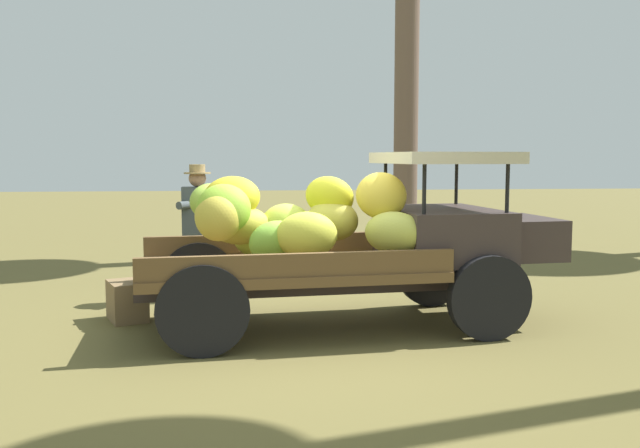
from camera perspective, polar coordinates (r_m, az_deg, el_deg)
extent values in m
plane|color=brown|center=(7.10, -0.99, -9.11)|extent=(60.00, 60.00, 0.00)
cube|color=#392E2C|center=(7.16, 0.79, -5.08)|extent=(4.02, 0.80, 0.16)
cylinder|color=black|center=(8.33, 9.42, -3.97)|extent=(0.86, 0.22, 0.85)
cylinder|color=black|center=(6.89, 14.19, -6.10)|extent=(0.86, 0.22, 0.85)
cylinder|color=black|center=(7.80, -10.26, -4.65)|extent=(0.86, 0.22, 0.85)
cylinder|color=black|center=(6.23, -9.94, -7.26)|extent=(0.86, 0.22, 0.85)
cube|color=brown|center=(7.04, -2.80, -3.77)|extent=(3.14, 1.98, 0.10)
cube|color=brown|center=(7.80, -3.69, -1.66)|extent=(3.00, 0.35, 0.22)
cube|color=brown|center=(6.24, -1.69, -3.50)|extent=(3.00, 0.35, 0.22)
cube|color=#392E2C|center=(7.44, 10.24, -0.82)|extent=(1.23, 1.61, 0.55)
cube|color=#392E2C|center=(7.83, 16.37, -1.05)|extent=(0.79, 1.12, 0.44)
cylinder|color=black|center=(8.17, 11.51, 3.60)|extent=(0.04, 0.04, 0.55)
cylinder|color=black|center=(7.00, 15.64, 3.17)|extent=(0.04, 0.04, 0.55)
cylinder|color=black|center=(7.87, 5.58, 3.61)|extent=(0.04, 0.04, 0.55)
cylinder|color=black|center=(6.64, 8.85, 3.19)|extent=(0.04, 0.04, 0.55)
cube|color=beige|center=(7.40, 10.35, 5.55)|extent=(1.35, 1.62, 0.12)
ellipsoid|color=gold|center=(6.78, -8.63, 0.62)|extent=(0.62, 0.61, 0.52)
ellipsoid|color=#B2C735|center=(7.36, -5.20, -1.13)|extent=(0.81, 0.80, 0.55)
ellipsoid|color=yellow|center=(7.21, 0.81, 2.34)|extent=(0.75, 0.74, 0.56)
ellipsoid|color=#8BBA2F|center=(6.80, -8.19, 1.28)|extent=(0.56, 0.53, 0.61)
ellipsoid|color=#B8BC49|center=(6.75, 6.36, -0.79)|extent=(0.83, 0.82, 0.56)
ellipsoid|color=#D2D23E|center=(6.62, -1.14, -0.95)|extent=(0.63, 0.40, 0.47)
ellipsoid|color=gold|center=(7.17, -6.81, -0.12)|extent=(0.70, 0.62, 0.55)
ellipsoid|color=#BCCA46|center=(7.26, -2.90, -0.04)|extent=(0.56, 0.42, 0.47)
ellipsoid|color=#82BE38|center=(6.74, -3.78, -1.49)|extent=(0.72, 0.69, 0.55)
ellipsoid|color=#95BD3E|center=(7.48, -9.20, 1.87)|extent=(0.65, 0.64, 0.51)
ellipsoid|color=gold|center=(7.23, -7.51, 2.27)|extent=(0.74, 0.68, 0.59)
ellipsoid|color=gold|center=(6.95, 5.23, 2.42)|extent=(0.54, 0.52, 0.59)
ellipsoid|color=gold|center=(7.17, 1.04, 0.30)|extent=(0.70, 0.63, 0.48)
cylinder|color=#47596F|center=(8.78, -9.39, -3.61)|extent=(0.15, 0.15, 0.81)
cylinder|color=#47596F|center=(8.79, -11.09, -3.63)|extent=(0.15, 0.15, 0.81)
cube|color=#40494B|center=(8.70, -10.32, 1.06)|extent=(0.41, 0.26, 0.62)
cylinder|color=#40494B|center=(8.59, -9.69, 1.64)|extent=(0.34, 0.37, 0.10)
cylinder|color=#40494B|center=(8.59, -11.02, 1.62)|extent=(0.32, 0.38, 0.10)
sphere|color=#9D7458|center=(8.67, -10.37, 3.84)|extent=(0.22, 0.22, 0.22)
cylinder|color=#947B4F|center=(8.67, -10.38, 4.28)|extent=(0.34, 0.34, 0.02)
cylinder|color=#947B4F|center=(8.67, -10.39, 4.67)|extent=(0.20, 0.20, 0.10)
cube|color=olive|center=(7.83, -16.05, -6.29)|extent=(0.54, 0.62, 0.44)
cylinder|color=brown|center=(13.42, 7.40, 15.31)|extent=(0.47, 0.47, 8.13)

